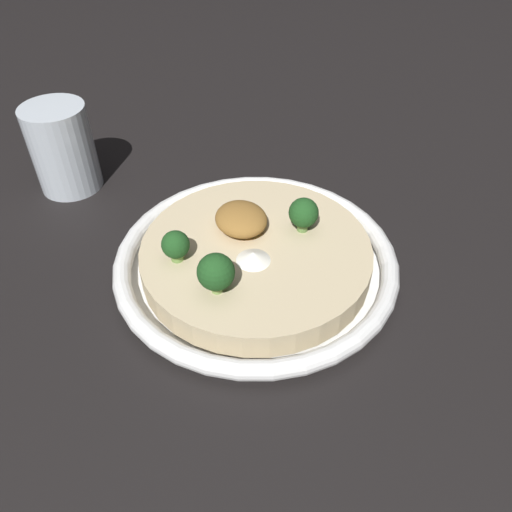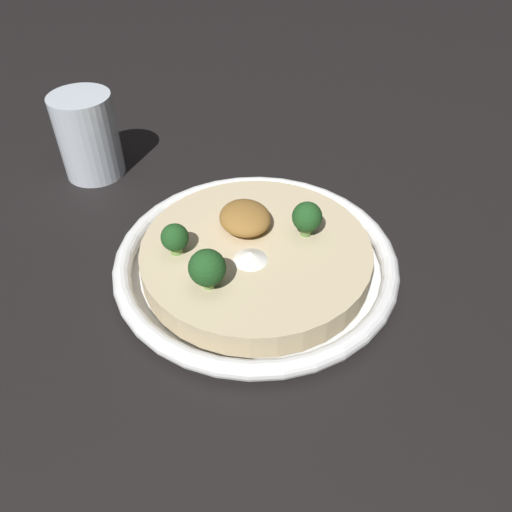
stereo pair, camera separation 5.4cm
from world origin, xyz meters
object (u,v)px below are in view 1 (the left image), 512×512
Objects in this scene: broccoli_back_right at (176,245)px; drinking_glass at (63,148)px; broccoli_back at (216,272)px; broccoli_front at (304,214)px; risotto_bowl at (256,259)px.

drinking_glass reaches higher than broccoli_back_right.
broccoli_back is 1.09× the size of broccoli_front.
broccoli_back_right reaches higher than risotto_bowl.
broccoli_front reaches higher than risotto_bowl.
risotto_bowl is at bearing -57.85° from broccoli_back.
drinking_glass is at bearing 36.81° from broccoli_front.
drinking_glass reaches higher than broccoli_back.
broccoli_front is (0.04, -0.12, -0.00)m from broccoli_back.
drinking_glass is (0.25, 0.06, 0.00)m from broccoli_back_right.
broccoli_front is 0.33m from drinking_glass.
broccoli_front is at bearing -91.51° from risotto_bowl.
broccoli_back is at bearing -165.84° from drinking_glass.
drinking_glass is at bearing 28.06° from risotto_bowl.
broccoli_back is (-0.04, 0.06, 0.04)m from risotto_bowl.
risotto_bowl is 7.70× the size of broccoli_front.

